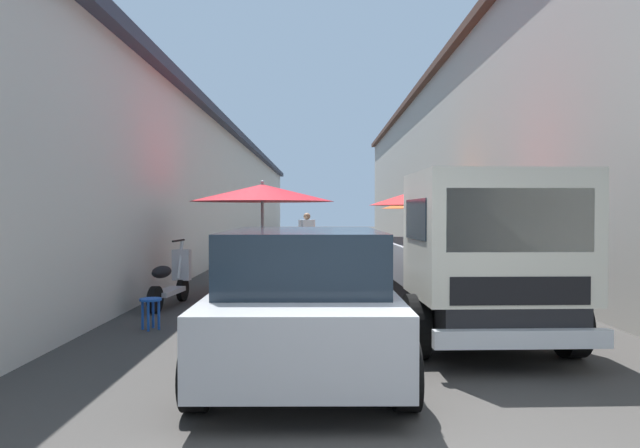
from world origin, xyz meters
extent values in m
plane|color=#3D3A38|center=(13.50, 0.00, 0.00)|extent=(90.00, 90.00, 0.00)
cube|color=beige|center=(15.75, 7.16, 2.18)|extent=(49.50, 7.00, 4.36)
cube|color=#383D4C|center=(15.75, 7.16, 4.48)|extent=(49.80, 7.50, 0.24)
cube|color=#A39E93|center=(15.75, -7.16, 3.32)|extent=(49.50, 7.00, 6.64)
cube|color=#4C3328|center=(15.75, -7.16, 6.76)|extent=(49.80, 7.50, 0.24)
cylinder|color=#9E9EA3|center=(12.41, -2.29, 1.02)|extent=(0.06, 0.06, 2.04)
cone|color=#D84C14|center=(12.41, -2.29, 1.88)|extent=(2.21, 2.21, 0.32)
sphere|color=#9E9EA3|center=(12.41, -2.29, 2.08)|extent=(0.07, 0.07, 0.07)
cube|color=brown|center=(12.60, -2.35, 0.36)|extent=(0.71, 0.68, 0.72)
sphere|color=orange|center=(12.82, -2.34, 0.77)|extent=(0.09, 0.09, 0.09)
sphere|color=orange|center=(12.65, -2.22, 0.77)|extent=(0.09, 0.09, 0.09)
sphere|color=orange|center=(12.42, -2.46, 0.77)|extent=(0.09, 0.09, 0.09)
sphere|color=orange|center=(12.76, -2.46, 0.77)|extent=(0.09, 0.09, 0.09)
cylinder|color=#9E9EA3|center=(7.37, -1.65, 1.08)|extent=(0.06, 0.06, 2.15)
cone|color=red|center=(7.37, -1.65, 1.96)|extent=(2.46, 2.46, 0.39)
sphere|color=#9E9EA3|center=(7.37, -1.65, 2.19)|extent=(0.07, 0.07, 0.07)
cube|color=#9E7547|center=(7.36, -1.79, 0.36)|extent=(0.70, 0.71, 0.72)
sphere|color=orange|center=(7.52, -1.60, 0.77)|extent=(0.09, 0.09, 0.09)
sphere|color=orange|center=(7.56, -1.85, 0.77)|extent=(0.09, 0.09, 0.09)
sphere|color=orange|center=(7.16, -1.95, 0.82)|extent=(0.09, 0.09, 0.09)
cylinder|color=#9E9EA3|center=(7.81, 1.63, 1.09)|extent=(0.06, 0.06, 2.18)
cone|color=red|center=(7.81, 1.63, 2.01)|extent=(2.82, 2.82, 0.34)
sphere|color=#9E9EA3|center=(7.81, 1.63, 2.22)|extent=(0.07, 0.07, 0.07)
cube|color=#9E7547|center=(7.81, 1.86, 0.38)|extent=(0.73, 0.56, 0.76)
sphere|color=orange|center=(7.65, 1.97, 0.86)|extent=(0.09, 0.09, 0.09)
sphere|color=orange|center=(7.58, 1.89, 0.81)|extent=(0.09, 0.09, 0.09)
sphere|color=orange|center=(8.06, 1.86, 0.81)|extent=(0.09, 0.09, 0.09)
sphere|color=orange|center=(7.83, 1.91, 0.81)|extent=(0.09, 0.09, 0.09)
cube|color=#ADAFB5|center=(2.71, 0.66, 0.57)|extent=(3.91, 1.75, 0.64)
cube|color=#19232D|center=(2.56, 0.66, 1.17)|extent=(2.35, 1.53, 0.56)
cube|color=black|center=(4.62, 0.67, 0.35)|extent=(0.11, 1.65, 0.20)
cube|color=silver|center=(4.64, 1.25, 0.63)|extent=(0.06, 0.24, 0.14)
cube|color=silver|center=(4.64, 0.08, 0.63)|extent=(0.06, 0.24, 0.14)
cylinder|color=black|center=(4.03, 1.53, 0.30)|extent=(0.60, 0.20, 0.60)
cylinder|color=black|center=(4.04, -0.19, 0.30)|extent=(0.60, 0.20, 0.60)
cylinder|color=black|center=(1.38, 1.51, 0.30)|extent=(0.60, 0.20, 0.60)
cylinder|color=black|center=(1.39, -0.21, 0.30)|extent=(0.60, 0.20, 0.60)
cube|color=black|center=(4.69, -1.39, 0.50)|extent=(4.85, 1.64, 0.36)
cube|color=beige|center=(3.06, -1.45, 1.38)|extent=(1.60, 1.80, 1.40)
cube|color=#19232D|center=(2.33, -1.47, 1.55)|extent=(0.11, 1.47, 0.63)
cube|color=#19232D|center=(3.06, -1.45, 1.55)|extent=(1.11, 1.81, 0.45)
cube|color=black|center=(2.32, -1.47, 0.86)|extent=(0.11, 1.40, 0.28)
cube|color=silver|center=(2.24, -1.48, 0.40)|extent=(0.18, 1.75, 0.18)
cube|color=gray|center=(5.54, -2.18, 0.93)|extent=(3.16, 0.17, 0.50)
cube|color=gray|center=(5.48, -0.54, 0.93)|extent=(3.16, 0.17, 0.50)
cube|color=gray|center=(7.06, -1.30, 0.93)|extent=(0.12, 1.65, 0.50)
cylinder|color=black|center=(3.09, -2.32, 0.36)|extent=(0.73, 0.25, 0.72)
cylinder|color=black|center=(3.03, -0.57, 0.36)|extent=(0.73, 0.25, 0.72)
cylinder|color=black|center=(6.16, -2.21, 0.36)|extent=(0.73, 0.25, 0.72)
cylinder|color=black|center=(6.10, -0.46, 0.36)|extent=(0.73, 0.25, 0.72)
cylinder|color=#665B4C|center=(14.36, 0.99, 0.40)|extent=(0.14, 0.14, 0.79)
cylinder|color=#665B4C|center=(14.46, 0.87, 0.40)|extent=(0.14, 0.14, 0.79)
cube|color=white|center=(14.41, 0.93, 1.09)|extent=(0.45, 0.48, 0.59)
sphere|color=#A57A5B|center=(14.41, 0.93, 1.49)|extent=(0.22, 0.22, 0.22)
cylinder|color=white|center=(14.23, 1.15, 1.12)|extent=(0.08, 0.08, 0.53)
cylinder|color=white|center=(14.59, 0.71, 1.12)|extent=(0.08, 0.08, 0.53)
cylinder|color=black|center=(7.05, 3.02, 0.22)|extent=(0.45, 0.14, 0.44)
cylinder|color=black|center=(5.81, 3.15, 0.22)|extent=(0.45, 0.16, 0.44)
cube|color=silver|center=(6.38, 3.09, 0.27)|extent=(0.93, 0.38, 0.08)
ellipsoid|color=black|center=(6.08, 3.12, 0.64)|extent=(0.59, 0.32, 0.20)
cube|color=silver|center=(7.00, 3.02, 0.67)|extent=(0.17, 0.33, 0.56)
cylinder|color=silver|center=(6.93, 3.03, 0.77)|extent=(0.28, 0.09, 0.68)
cylinder|color=black|center=(6.86, 3.04, 1.12)|extent=(0.55, 0.10, 0.04)
cylinder|color=#194CB2|center=(4.56, 2.85, 0.42)|extent=(0.30, 0.30, 0.03)
cylinder|color=#194CB2|center=(4.68, 2.85, 0.21)|extent=(0.04, 0.04, 0.42)
cylinder|color=#194CB2|center=(4.56, 2.96, 0.21)|extent=(0.04, 0.04, 0.42)
cylinder|color=#194CB2|center=(4.45, 2.85, 0.21)|extent=(0.04, 0.04, 0.42)
cylinder|color=#194CB2|center=(4.56, 2.74, 0.21)|extent=(0.04, 0.04, 0.42)
camera|label=1|loc=(-3.23, 0.48, 1.64)|focal=31.70mm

